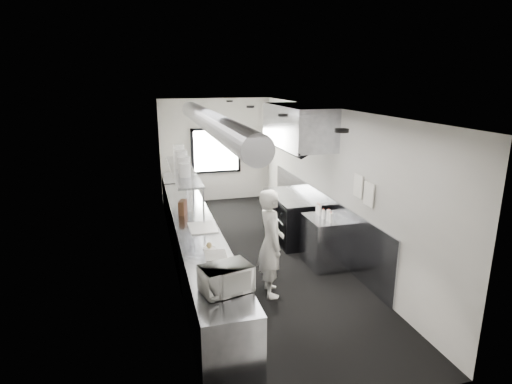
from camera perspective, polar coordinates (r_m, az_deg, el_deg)
floor at (r=8.19m, az=-0.28°, el=-8.68°), size 3.00×8.00×0.01m
ceiling at (r=7.50m, az=-0.31°, el=11.25°), size 3.00×8.00×0.01m
wall_back at (r=11.55m, az=-5.49°, el=5.65°), size 3.00×0.02×2.80m
wall_front at (r=4.24m, az=14.28°, el=-12.42°), size 3.00×0.02×2.80m
wall_left at (r=7.49m, az=-11.44°, el=0.06°), size 0.02×8.00×2.80m
wall_right at (r=8.23m, az=9.84°, el=1.52°), size 0.02×8.00×2.80m
wall_cladding at (r=8.72m, az=8.64°, el=-3.45°), size 0.03×5.50×1.10m
hvac_duct at (r=7.76m, az=-6.15°, el=9.46°), size 0.40×6.40×0.40m
service_window at (r=11.52m, az=-5.46°, el=5.63°), size 1.36×0.05×1.25m
exhaust_hood at (r=8.54m, az=5.66°, el=8.93°), size 0.81×2.20×0.88m
prep_counter at (r=7.36m, az=-8.01°, el=-7.90°), size 0.70×6.00×0.90m
pass_shelf at (r=8.45m, az=-9.91°, el=2.82°), size 0.45×3.00×0.68m
range at (r=8.94m, az=4.99°, el=-3.41°), size 0.88×1.60×0.94m
bottle_station at (r=7.78m, az=9.35°, el=-6.65°), size 0.65×0.80×0.90m
far_work_table at (r=10.85m, az=-10.61°, el=-0.34°), size 0.70×1.20×0.90m
notice_sheet_a at (r=7.14m, az=13.74°, el=0.82°), size 0.02×0.28×0.38m
notice_sheet_b at (r=6.86m, az=15.11°, el=-0.30°), size 0.02×0.28×0.38m
line_cook at (r=6.54m, az=2.05°, el=-6.93°), size 0.47×0.66×1.72m
microwave at (r=5.02m, az=-4.13°, el=-11.66°), size 0.62×0.53×0.32m
deli_tub_a at (r=5.18m, az=-6.86°, el=-12.16°), size 0.19×0.19×0.11m
deli_tub_b at (r=5.46m, az=-7.07°, el=-10.74°), size 0.17×0.17×0.10m
newspaper at (r=6.02m, az=-5.52°, el=-8.54°), size 0.33×0.40×0.01m
small_plate at (r=6.25m, az=-6.39°, el=-7.65°), size 0.24×0.24×0.02m
pastry at (r=6.23m, az=-6.40°, el=-7.22°), size 0.09×0.09×0.09m
cutting_board at (r=7.08m, az=-7.27°, el=-4.83°), size 0.44×0.59×0.02m
knife_block at (r=7.81m, az=-9.94°, el=-2.06°), size 0.19×0.26×0.26m
plate_stack_a at (r=7.79m, az=-9.65°, el=2.97°), size 0.26×0.26×0.25m
plate_stack_b at (r=8.11m, az=-9.79°, el=3.68°), size 0.25×0.25×0.31m
plate_stack_c at (r=8.53m, az=-10.13°, el=4.40°), size 0.26×0.26×0.36m
plate_stack_d at (r=9.24m, az=-10.46°, el=5.25°), size 0.24×0.24×0.37m
squeeze_bottle_a at (r=7.36m, az=10.13°, el=-3.49°), size 0.07×0.07×0.18m
squeeze_bottle_b at (r=7.45m, az=9.83°, el=-3.15°), size 0.07×0.07×0.20m
squeeze_bottle_c at (r=7.55m, az=9.13°, el=-3.02°), size 0.07×0.07×0.17m
squeeze_bottle_d at (r=7.71m, az=8.65°, el=-2.51°), size 0.08×0.08×0.19m
squeeze_bottle_e at (r=7.81m, az=8.38°, el=-2.22°), size 0.08×0.08×0.20m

